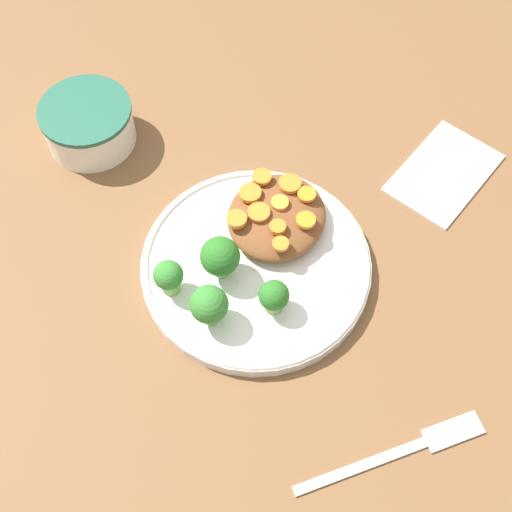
{
  "coord_description": "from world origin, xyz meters",
  "views": [
    {
      "loc": [
        -0.36,
        -0.16,
        0.7
      ],
      "look_at": [
        0.0,
        0.0,
        0.03
      ],
      "focal_mm": 50.0,
      "sensor_mm": 36.0,
      "label": 1
    }
  ],
  "objects_px": {
    "dip_bowl": "(88,122)",
    "napkin": "(444,172)",
    "plate": "(256,265)",
    "fork": "(408,448)"
  },
  "relations": [
    {
      "from": "dip_bowl",
      "to": "napkin",
      "type": "distance_m",
      "value": 0.44
    },
    {
      "from": "plate",
      "to": "fork",
      "type": "xyz_separation_m",
      "value": [
        -0.12,
        -0.22,
        -0.01
      ]
    },
    {
      "from": "dip_bowl",
      "to": "napkin",
      "type": "height_order",
      "value": "dip_bowl"
    },
    {
      "from": "fork",
      "to": "napkin",
      "type": "distance_m",
      "value": 0.35
    },
    {
      "from": "plate",
      "to": "napkin",
      "type": "height_order",
      "value": "plate"
    },
    {
      "from": "dip_bowl",
      "to": "fork",
      "type": "relative_size",
      "value": 0.73
    },
    {
      "from": "plate",
      "to": "dip_bowl",
      "type": "bearing_deg",
      "value": 71.87
    },
    {
      "from": "plate",
      "to": "napkin",
      "type": "xyz_separation_m",
      "value": [
        0.22,
        -0.15,
        -0.01
      ]
    },
    {
      "from": "napkin",
      "to": "plate",
      "type": "bearing_deg",
      "value": 144.99
    },
    {
      "from": "plate",
      "to": "dip_bowl",
      "type": "distance_m",
      "value": 0.28
    }
  ]
}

